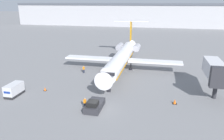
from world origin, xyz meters
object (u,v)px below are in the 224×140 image
worker_by_wing (84,69)px  traffic_cone_left (45,89)px  jet_bridge (215,71)px  airplane_main (122,57)px  traffic_cone_right (175,102)px  worker_near_tug (85,103)px  pushback_tug (94,105)px  luggage_cart (14,90)px

worker_by_wing → traffic_cone_left: (-3.45, -11.49, -0.58)m
jet_bridge → worker_by_wing: bearing=166.0°
traffic_cone_left → airplane_main: bearing=53.0°
worker_by_wing → traffic_cone_left: size_ratio=2.57×
traffic_cone_right → worker_near_tug: bearing=-161.9°
pushback_tug → jet_bridge: jet_bridge is taller
traffic_cone_right → airplane_main: bearing=126.1°
luggage_cart → airplane_main: bearing=49.7°
pushback_tug → traffic_cone_right: 12.89m
pushback_tug → airplane_main: bearing=88.4°
airplane_main → worker_by_wing: size_ratio=18.70×
traffic_cone_left → jet_bridge: 30.46m
airplane_main → worker_by_wing: 9.36m
jet_bridge → worker_near_tug: bearing=-154.3°
worker_near_tug → worker_by_wing: (-6.04, 16.34, 0.05)m
jet_bridge → pushback_tug: bearing=-152.5°
worker_near_tug → traffic_cone_left: size_ratio=2.45×
pushback_tug → traffic_cone_right: (12.09, 4.46, -0.21)m
airplane_main → traffic_cone_right: size_ratio=38.64×
worker_near_tug → traffic_cone_left: bearing=153.0°
pushback_tug → luggage_cart: bearing=173.5°
worker_near_tug → traffic_cone_left: worker_near_tug is taller
airplane_main → traffic_cone_right: bearing=-53.9°
luggage_cart → traffic_cone_right: 27.37m
worker_near_tug → luggage_cart: bearing=172.8°
luggage_cart → pushback_tug: bearing=-6.5°
airplane_main → worker_near_tug: (-2.12, -20.25, -2.42)m
worker_near_tug → traffic_cone_right: (13.64, 4.45, -0.46)m
jet_bridge → airplane_main: bearing=150.0°
worker_by_wing → jet_bridge: size_ratio=0.18×
pushback_tug → traffic_cone_right: size_ratio=5.37×
traffic_cone_right → jet_bridge: bearing=38.5°
airplane_main → jet_bridge: 21.02m
worker_near_tug → jet_bridge: bearing=25.7°
pushback_tug → traffic_cone_left: (-11.03, 4.85, -0.29)m
worker_near_tug → worker_by_wing: worker_by_wing is taller
airplane_main → pushback_tug: size_ratio=7.19×
traffic_cone_left → traffic_cone_right: bearing=-1.0°
airplane_main → worker_near_tug: size_ratio=19.58×
worker_by_wing → traffic_cone_right: 22.99m
airplane_main → pushback_tug: bearing=-91.6°
traffic_cone_left → traffic_cone_right: 23.13m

